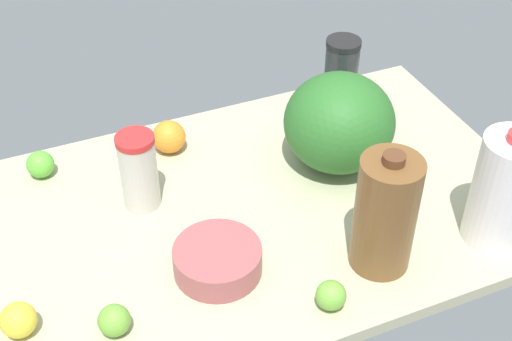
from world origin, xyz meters
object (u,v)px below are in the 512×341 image
object	(u,v)px
shaker_bottle	(341,71)
watermelon	(339,123)
chocolate_milk_jug	(385,214)
lime_loose	(331,295)
lime_by_jug	(40,164)
mixing_bowl	(218,260)
tumbler_cup	(139,171)
lemon_beside_bowl	(18,320)
milk_jug	(504,190)
orange_far_back	(169,137)
lime_near_front	(114,320)

from	to	relation	value
shaker_bottle	watermelon	bearing A→B (deg)	60.33
chocolate_milk_jug	lime_loose	size ratio (longest dim) A/B	4.61
shaker_bottle	lime_by_jug	bearing A→B (deg)	0.66
chocolate_milk_jug	mixing_bowl	bearing A→B (deg)	-18.10
chocolate_milk_jug	watermelon	size ratio (longest dim) A/B	1.07
chocolate_milk_jug	watermelon	bearing A→B (deg)	-102.63
chocolate_milk_jug	shaker_bottle	bearing A→B (deg)	-110.25
chocolate_milk_jug	lime_by_jug	distance (cm)	77.86
mixing_bowl	tumbler_cup	world-z (taller)	tumbler_cup
lemon_beside_bowl	watermelon	bearing A→B (deg)	-163.97
milk_jug	mixing_bowl	xyz separation A→B (cm)	(55.13, -12.81, -9.37)
chocolate_milk_jug	watermelon	xyz separation A→B (cm)	(-6.97, -31.11, -1.42)
lime_loose	lime_by_jug	bearing A→B (deg)	-54.41
watermelon	mixing_bowl	distance (cm)	43.59
watermelon	mixing_bowl	size ratio (longest dim) A/B	1.44
chocolate_milk_jug	shaker_bottle	world-z (taller)	chocolate_milk_jug
chocolate_milk_jug	orange_far_back	xyz separation A→B (cm)	(27.12, -50.22, -8.57)
mixing_bowl	shaker_bottle	bearing A→B (deg)	-138.83
lime_loose	lime_near_front	bearing A→B (deg)	-14.43
shaker_bottle	lime_by_jug	distance (cm)	76.53
orange_far_back	tumbler_cup	bearing A→B (deg)	54.49
lemon_beside_bowl	lime_by_jug	size ratio (longest dim) A/B	1.06
tumbler_cup	orange_far_back	xyz separation A→B (cm)	(-11.13, -15.60, -5.03)
tumbler_cup	lime_loose	bearing A→B (deg)	120.33
milk_jug	lime_by_jug	world-z (taller)	milk_jug
shaker_bottle	lemon_beside_bowl	bearing A→B (deg)	26.64
mixing_bowl	lime_by_jug	world-z (taller)	lime_by_jug
watermelon	mixing_bowl	xyz separation A→B (cm)	(37.17, 21.25, -8.19)
lime_by_jug	milk_jug	bearing A→B (deg)	145.68
tumbler_cup	lemon_beside_bowl	xyz separation A→B (cm)	(29.53, 24.98, -5.65)
chocolate_milk_jug	shaker_bottle	xyz separation A→B (cm)	(-19.76, -53.56, -3.73)
lime_loose	lemon_beside_bowl	distance (cm)	56.00
chocolate_milk_jug	milk_jug	bearing A→B (deg)	173.27
mixing_bowl	orange_far_back	xyz separation A→B (cm)	(-3.08, -40.35, 1.03)
orange_far_back	milk_jug	bearing A→B (deg)	134.40
chocolate_milk_jug	tumbler_cup	world-z (taller)	chocolate_milk_jug
mixing_bowl	tumbler_cup	bearing A→B (deg)	-71.98
milk_jug	mixing_bowl	distance (cm)	57.37
watermelon	lime_by_jug	xyz separation A→B (cm)	(63.53, -21.57, -7.97)
milk_jug	lime_loose	size ratio (longest dim) A/B	4.53
shaker_bottle	lime_loose	bearing A→B (deg)	60.56
shaker_bottle	orange_far_back	world-z (taller)	shaker_bottle
lime_near_front	lemon_beside_bowl	bearing A→B (deg)	-22.33
tumbler_cup	shaker_bottle	distance (cm)	61.02
mixing_bowl	lemon_beside_bowl	xyz separation A→B (cm)	(37.58, 0.22, 0.41)
mixing_bowl	orange_far_back	world-z (taller)	orange_far_back
milk_jug	mixing_bowl	bearing A→B (deg)	-13.08
tumbler_cup	chocolate_milk_jug	bearing A→B (deg)	137.85
chocolate_milk_jug	tumbler_cup	xyz separation A→B (cm)	(38.25, -34.62, -3.54)
chocolate_milk_jug	orange_far_back	bearing A→B (deg)	-61.63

